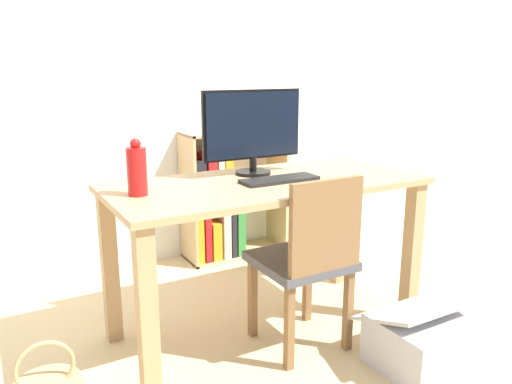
% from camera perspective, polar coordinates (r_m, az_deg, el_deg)
% --- Properties ---
extents(ground_plane, '(10.00, 10.00, 0.00)m').
position_cam_1_polar(ground_plane, '(2.62, 1.12, -15.36)').
color(ground_plane, '#CCB284').
extents(wall_back, '(8.00, 0.05, 2.60)m').
position_cam_1_polar(wall_back, '(3.36, -9.54, 14.09)').
color(wall_back, silver).
rests_on(wall_back, ground_plane).
extents(desk, '(1.48, 0.68, 0.77)m').
position_cam_1_polar(desk, '(2.37, 1.19, -1.96)').
color(desk, tan).
rests_on(desk, ground_plane).
extents(monitor, '(0.53, 0.18, 0.41)m').
position_cam_1_polar(monitor, '(2.45, -0.38, 7.35)').
color(monitor, black).
rests_on(monitor, desk).
extents(keyboard, '(0.37, 0.13, 0.02)m').
position_cam_1_polar(keyboard, '(2.32, 2.72, 1.43)').
color(keyboard, black).
rests_on(keyboard, desk).
extents(vase, '(0.08, 0.08, 0.24)m').
position_cam_1_polar(vase, '(2.10, -13.46, 2.47)').
color(vase, red).
rests_on(vase, desk).
extents(chair, '(0.40, 0.40, 0.84)m').
position_cam_1_polar(chair, '(2.27, 5.98, -7.40)').
color(chair, '#4C4C51').
rests_on(chair, ground_plane).
extents(bookshelf, '(0.71, 0.28, 0.88)m').
position_cam_1_polar(bookshelf, '(3.42, -4.10, -1.34)').
color(bookshelf, tan).
rests_on(bookshelf, ground_plane).
extents(storage_box, '(0.41, 0.42, 0.31)m').
position_cam_1_polar(storage_box, '(2.39, 18.46, -15.80)').
color(storage_box, '#B2B2B7').
rests_on(storage_box, ground_plane).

